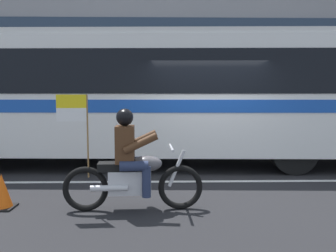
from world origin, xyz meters
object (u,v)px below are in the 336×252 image
Objects in this scene: transit_bus at (143,90)px; motorcycle_with_rider at (132,167)px; fire_hydrant at (93,132)px; traffic_cone at (2,192)px.

motorcycle_with_rider is at bearing -89.77° from transit_bus.
motorcycle_with_rider is (0.01, -3.49, -1.22)m from transit_bus.
transit_bus is at bearing -57.17° from fire_hydrant.
fire_hydrant is at bearing 122.83° from transit_bus.
fire_hydrant is at bearing 106.43° from motorcycle_with_rider.
fire_hydrant is at bearing 88.65° from traffic_cone.
motorcycle_with_rider reaches higher than traffic_cone.
transit_bus is 22.81× the size of traffic_cone.
fire_hydrant is 1.36× the size of traffic_cone.
fire_hydrant is 6.27m from traffic_cone.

